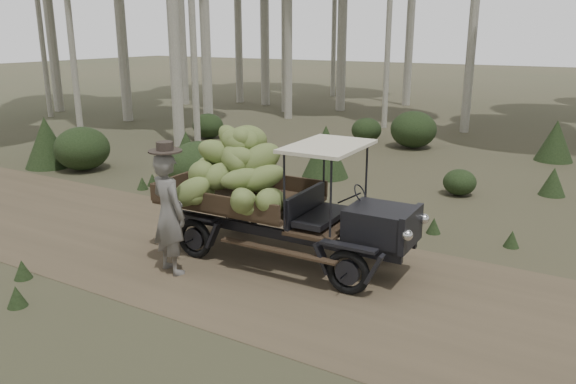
{
  "coord_description": "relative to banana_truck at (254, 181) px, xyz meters",
  "views": [
    {
      "loc": [
        3.54,
        -6.84,
        3.59
      ],
      "look_at": [
        -0.84,
        0.51,
        1.14
      ],
      "focal_mm": 35.0,
      "sensor_mm": 36.0,
      "label": 1
    }
  ],
  "objects": [
    {
      "name": "ground",
      "position": [
        1.39,
        -0.36,
        -1.28
      ],
      "size": [
        120.0,
        120.0,
        0.0
      ],
      "primitive_type": "plane",
      "color": "#473D2B",
      "rests_on": "ground"
    },
    {
      "name": "farmer",
      "position": [
        -0.74,
        -1.2,
        -0.31
      ],
      "size": [
        0.79,
        0.63,
        2.05
      ],
      "rotation": [
        0.0,
        0.0,
        2.86
      ],
      "color": "#615D59",
      "rests_on": "ground"
    },
    {
      "name": "banana_truck",
      "position": [
        0.0,
        0.0,
        0.0
      ],
      "size": [
        4.37,
        2.2,
        2.22
      ],
      "rotation": [
        0.0,
        0.0,
        0.02
      ],
      "color": "black",
      "rests_on": "ground"
    },
    {
      "name": "dirt_track",
      "position": [
        1.39,
        -0.36,
        -1.28
      ],
      "size": [
        70.0,
        4.0,
        0.01
      ],
      "primitive_type": "cube",
      "color": "brown",
      "rests_on": "ground"
    },
    {
      "name": "undergrowth",
      "position": [
        -0.16,
        1.03,
        -0.72
      ],
      "size": [
        24.92,
        20.59,
        1.38
      ],
      "color": "#233319",
      "rests_on": "ground"
    }
  ]
}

